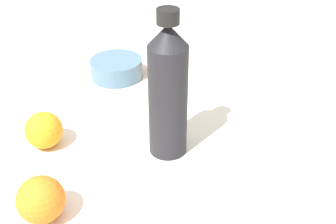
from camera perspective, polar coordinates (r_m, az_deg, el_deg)
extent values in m
plane|color=silver|center=(0.74, 0.38, -6.78)|extent=(2.40, 2.40, 0.00)
cylinder|color=black|center=(0.71, 0.00, 1.40)|extent=(0.07, 0.07, 0.20)
cone|color=black|center=(0.66, 0.00, 10.32)|extent=(0.07, 0.07, 0.04)
cylinder|color=black|center=(0.65, 0.00, 12.78)|extent=(0.04, 0.04, 0.02)
sphere|color=orange|center=(0.65, -16.77, -11.24)|extent=(0.07, 0.07, 0.07)
sphere|color=orange|center=(0.79, -16.40, -2.37)|extent=(0.07, 0.07, 0.07)
sphere|color=orange|center=(1.02, -1.03, 7.13)|extent=(0.06, 0.06, 0.06)
cylinder|color=slate|center=(1.00, -6.97, 5.87)|extent=(0.12, 0.12, 0.04)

